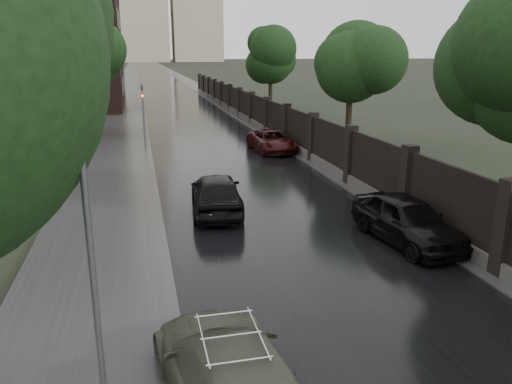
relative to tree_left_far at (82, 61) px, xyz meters
name	(u,v)px	position (x,y,z in m)	size (l,w,h in m)	color
road	(148,68)	(8.00, 160.00, -5.23)	(8.00, 420.00, 0.02)	black
sidewalk_left	(131,68)	(2.00, 160.00, -5.16)	(4.00, 420.00, 0.16)	#2D2D2D
verge_right	(163,67)	(13.50, 160.00, -5.20)	(3.00, 420.00, 0.08)	#2D2D2D
fence_right	(261,116)	(12.60, 2.01, -4.23)	(0.45, 75.72, 2.70)	#383533
tree_left_far	(82,61)	(0.00, 0.00, 0.00)	(4.25, 4.25, 7.39)	black
tree_right_b	(351,68)	(15.50, -8.00, -0.29)	(4.08, 4.08, 7.01)	black
tree_right_c	(271,62)	(15.50, 10.00, -0.29)	(4.08, 4.08, 7.01)	black
lamp_post	(93,279)	(2.60, -28.50, -2.57)	(0.25, 0.12, 5.11)	#59595E
traffic_light	(143,112)	(3.70, -5.01, -2.84)	(0.16, 0.32, 4.00)	#59595E
volga_sedan	(232,377)	(4.61, -28.56, -4.52)	(2.02, 4.96, 1.44)	#4D5140
hatchback_left	(216,193)	(6.04, -17.77, -4.47)	(1.82, 4.53, 1.54)	black
car_right_near	(407,220)	(11.40, -22.14, -4.49)	(1.79, 4.44, 1.51)	black
car_right_far	(272,141)	(11.17, -6.67, -4.60)	(2.13, 4.62, 1.28)	black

